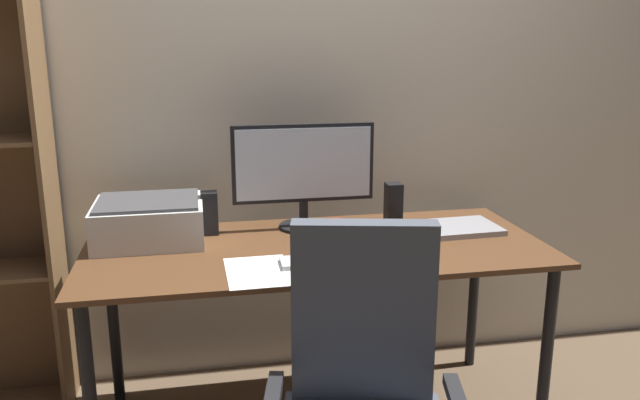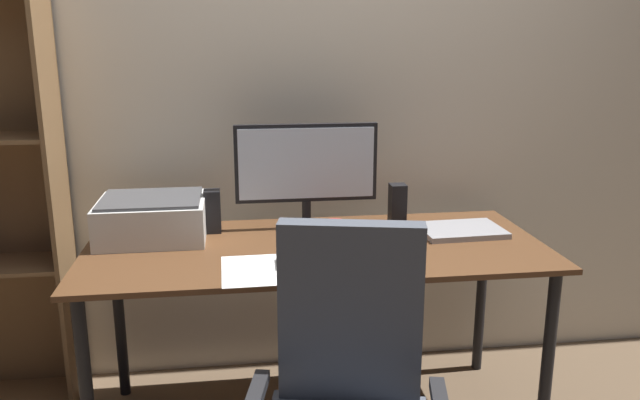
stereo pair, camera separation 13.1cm
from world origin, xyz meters
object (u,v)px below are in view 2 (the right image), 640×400
object	(u,v)px
monitor	(306,169)
speaker_left	(213,211)
coffee_mug	(335,234)
desk	(316,265)
keyboard	(319,261)
printer	(152,218)
mouse	(387,254)
speaker_right	(397,205)
laptop	(461,230)

from	to	relation	value
monitor	speaker_left	size ratio (longest dim) A/B	3.34
monitor	coffee_mug	xyz separation A→B (m)	(0.07, -0.26, -0.19)
desk	keyboard	bearing A→B (deg)	-94.29
printer	speaker_left	bearing A→B (deg)	12.45
keyboard	speaker_left	xyz separation A→B (m)	(-0.37, 0.42, 0.08)
mouse	speaker_right	world-z (taller)	speaker_right
desk	monitor	world-z (taller)	monitor
monitor	keyboard	distance (m)	0.49
speaker_left	printer	xyz separation A→B (m)	(-0.23, -0.05, -0.00)
mouse	speaker_left	world-z (taller)	speaker_left
speaker_right	printer	bearing A→B (deg)	-177.07
mouse	speaker_left	size ratio (longest dim) A/B	0.56
monitor	mouse	distance (m)	0.52
laptop	speaker_right	xyz separation A→B (m)	(-0.22, 0.15, 0.07)
keyboard	mouse	size ratio (longest dim) A/B	3.02
monitor	keyboard	world-z (taller)	monitor
laptop	coffee_mug	bearing A→B (deg)	-171.66
monitor	laptop	xyz separation A→B (m)	(0.60, -0.16, -0.23)
monitor	laptop	size ratio (longest dim) A/B	1.77
speaker_left	speaker_right	bearing A→B (deg)	0.00
keyboard	printer	size ratio (longest dim) A/B	0.72
mouse	laptop	distance (m)	0.44
monitor	speaker_right	bearing A→B (deg)	-1.21
desk	speaker_left	bearing A→B (deg)	149.85
speaker_right	keyboard	bearing A→B (deg)	-132.06
keyboard	printer	xyz separation A→B (m)	(-0.60, 0.37, 0.07)
keyboard	mouse	bearing A→B (deg)	8.13
desk	speaker_right	bearing A→B (deg)	31.33
keyboard	speaker_right	distance (m)	0.57
monitor	speaker_left	xyz separation A→B (m)	(-0.37, -0.01, -0.16)
speaker_right	mouse	bearing A→B (deg)	-109.34
coffee_mug	speaker_left	world-z (taller)	speaker_left
mouse	monitor	bearing A→B (deg)	105.26
coffee_mug	laptop	distance (m)	0.53
coffee_mug	laptop	xyz separation A→B (m)	(0.52, 0.10, -0.04)
printer	coffee_mug	bearing A→B (deg)	-16.42
desk	speaker_right	xyz separation A→B (m)	(0.37, 0.22, 0.16)
desk	mouse	size ratio (longest dim) A/B	17.73
keyboard	laptop	size ratio (longest dim) A/B	0.91
monitor	speaker_right	distance (m)	0.41
desk	speaker_left	world-z (taller)	speaker_left
coffee_mug	speaker_left	distance (m)	0.51
mouse	speaker_left	bearing A→B (deg)	132.00
desk	laptop	world-z (taller)	laptop
monitor	mouse	bearing A→B (deg)	-59.61
mouse	coffee_mug	size ratio (longest dim) A/B	0.93
desk	speaker_right	world-z (taller)	speaker_right
desk	monitor	distance (m)	0.39
mouse	laptop	size ratio (longest dim) A/B	0.30
coffee_mug	laptop	bearing A→B (deg)	10.83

